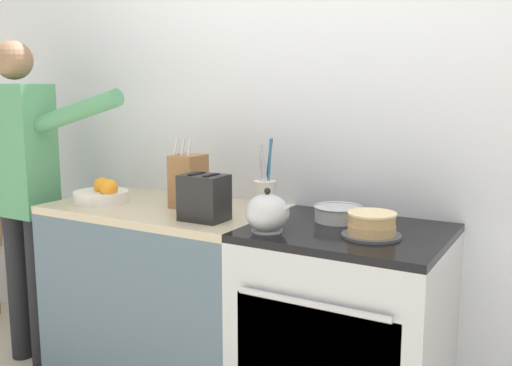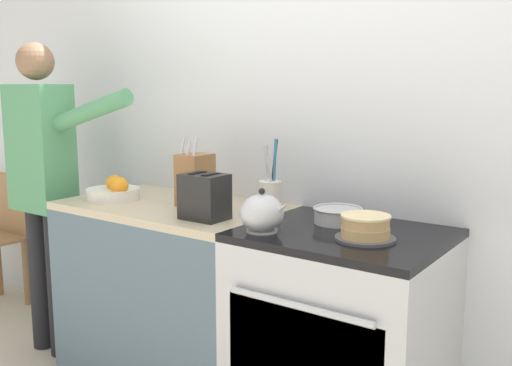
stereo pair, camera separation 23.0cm
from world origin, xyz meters
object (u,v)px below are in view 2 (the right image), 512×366
(mixing_bowl, at_px, (338,215))
(utensil_crock, at_px, (270,192))
(layer_cake, at_px, (365,228))
(toaster, at_px, (204,197))
(tea_kettle, at_px, (262,213))
(knife_block, at_px, (195,180))
(fruit_bowl, at_px, (114,192))
(stove_range, at_px, (341,344))
(person_baker, at_px, (43,173))

(mixing_bowl, relative_size, utensil_crock, 0.63)
(layer_cake, bearing_deg, toaster, -172.94)
(tea_kettle, distance_m, knife_block, 0.57)
(fruit_bowl, bearing_deg, layer_cake, 1.12)
(tea_kettle, relative_size, mixing_bowl, 1.03)
(knife_block, bearing_deg, mixing_bowl, 5.78)
(layer_cake, distance_m, fruit_bowl, 1.29)
(utensil_crock, bearing_deg, stove_range, -22.23)
(layer_cake, bearing_deg, tea_kettle, -161.95)
(mixing_bowl, relative_size, knife_block, 0.62)
(stove_range, relative_size, knife_block, 2.82)
(utensil_crock, bearing_deg, layer_cake, -23.64)
(layer_cake, height_order, person_baker, person_baker)
(tea_kettle, height_order, fruit_bowl, tea_kettle)
(tea_kettle, xyz_separation_m, person_baker, (-1.43, 0.05, 0.02))
(layer_cake, bearing_deg, knife_block, 173.68)
(tea_kettle, distance_m, toaster, 0.31)
(layer_cake, relative_size, fruit_bowl, 0.85)
(stove_range, xyz_separation_m, mixing_bowl, (-0.08, 0.10, 0.48))
(layer_cake, relative_size, person_baker, 0.13)
(layer_cake, distance_m, utensil_crock, 0.63)
(layer_cake, bearing_deg, person_baker, -177.79)
(tea_kettle, height_order, toaster, toaster)
(tea_kettle, bearing_deg, layer_cake, 18.05)
(layer_cake, height_order, knife_block, knife_block)
(fruit_bowl, distance_m, toaster, 0.63)
(tea_kettle, bearing_deg, toaster, 173.67)
(stove_range, bearing_deg, person_baker, -175.48)
(tea_kettle, xyz_separation_m, utensil_crock, (-0.22, 0.37, 0.00))
(stove_range, relative_size, person_baker, 0.54)
(toaster, bearing_deg, mixing_bowl, 27.79)
(knife_block, height_order, person_baker, person_baker)
(toaster, bearing_deg, fruit_bowl, 174.65)
(fruit_bowl, height_order, person_baker, person_baker)
(utensil_crock, bearing_deg, fruit_bowl, -158.69)
(utensil_crock, bearing_deg, person_baker, -165.12)
(layer_cake, xyz_separation_m, knife_block, (-0.88, 0.10, 0.08))
(layer_cake, distance_m, knife_block, 0.89)
(mixing_bowl, xyz_separation_m, fruit_bowl, (-1.10, -0.19, 0.01))
(layer_cake, xyz_separation_m, mixing_bowl, (-0.20, 0.17, -0.01))
(mixing_bowl, distance_m, utensil_crock, 0.39)
(stove_range, distance_m, knife_block, 0.96)
(knife_block, relative_size, fruit_bowl, 1.25)
(knife_block, relative_size, person_baker, 0.19)
(stove_range, relative_size, toaster, 4.56)
(stove_range, distance_m, toaster, 0.79)
(tea_kettle, height_order, mixing_bowl, tea_kettle)
(layer_cake, xyz_separation_m, utensil_crock, (-0.58, 0.25, 0.03))
(tea_kettle, relative_size, fruit_bowl, 0.81)
(tea_kettle, height_order, utensil_crock, utensil_crock)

